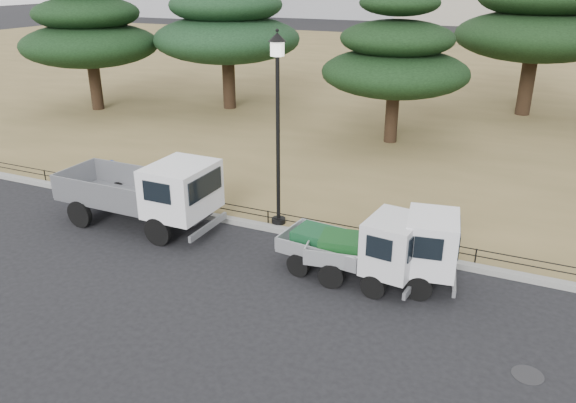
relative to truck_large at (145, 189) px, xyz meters
The scene contains 14 objects.
ground 4.71m from the truck_large, 17.27° to the right, with size 220.00×220.00×0.00m, color black.
lawn 29.59m from the truck_large, 81.53° to the left, with size 120.00×56.00×0.15m, color olive.
curb 4.66m from the truck_large, 15.98° to the left, with size 120.00×0.25×0.16m, color gray.
truck_large is the anchor object (origin of this frame).
truck_kei_front 6.77m from the truck_large, ahead, with size 3.58×1.83×1.82m.
truck_kei_rear 7.55m from the truck_large, ahead, with size 3.74×2.03×1.86m.
street_lamp 4.78m from the truck_large, 23.08° to the left, with size 0.49×0.49×5.53m.
pipe_fence 4.63m from the truck_large, 17.79° to the left, with size 38.00×0.04×0.40m.
tarp_pile 3.70m from the truck_large, 149.53° to the left, with size 1.68×1.49×0.92m.
manhole 11.21m from the truck_large, 13.24° to the right, with size 0.60×0.60×0.01m, color #2D2D30.
pine_west_far 16.60m from the truck_large, 136.92° to the left, with size 7.12×7.12×7.20m.
pine_west_near 15.74m from the truck_large, 110.74° to the left, with size 7.77×7.77×7.77m.
pine_center_left 12.60m from the truck_large, 69.04° to the left, with size 6.26×6.26×6.37m.
pine_center_right 21.98m from the truck_large, 64.15° to the left, with size 7.88×7.88×8.36m.
Camera 1 is at (5.91, -10.99, 7.15)m, focal length 35.00 mm.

